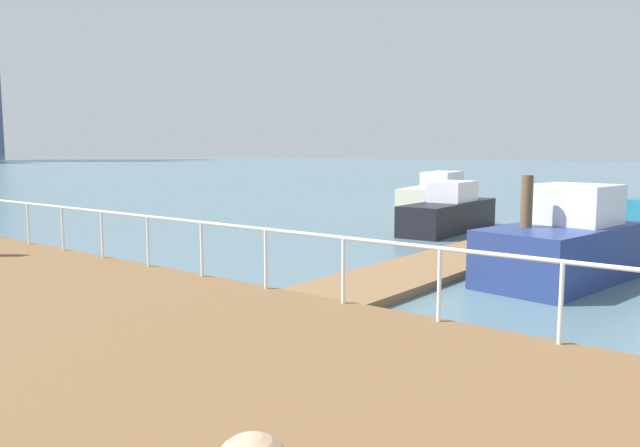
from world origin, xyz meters
TOP-DOWN VIEW (x-y plane):
  - ground_plane at (0.00, 20.00)m, footprint 300.00×300.00m
  - floating_dock at (4.43, 8.85)m, footprint 15.86×2.00m
  - boardwalk_railing at (-3.15, 8.55)m, footprint 0.06×28.64m
  - dock_piling_0 at (1.85, 6.63)m, footprint 0.25×0.25m
  - moored_boat_0 at (2.67, 6.08)m, footprint 4.50×2.60m
  - moored_boat_2 at (18.61, 17.49)m, footprint 7.35×3.11m
  - moored_boat_4 at (8.70, 11.81)m, footprint 5.26×1.72m

SIDE VIEW (x-z plane):
  - ground_plane at x=0.00m, z-range 0.00..0.00m
  - floating_dock at x=4.43m, z-range 0.00..0.18m
  - moored_boat_2 at x=18.61m, z-range -0.18..1.47m
  - moored_boat_4 at x=8.70m, z-range -0.21..1.52m
  - moored_boat_0 at x=2.67m, z-range -0.26..1.82m
  - dock_piling_0 at x=1.85m, z-range 0.00..2.30m
  - boardwalk_railing at x=-3.15m, z-range 0.70..1.78m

